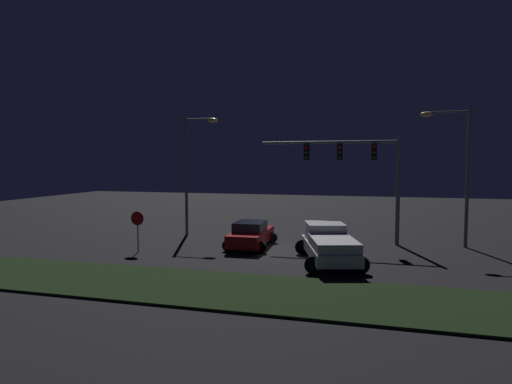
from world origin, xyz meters
TOP-DOWN VIEW (x-y plane):
  - ground_plane at (0.00, 0.00)m, footprint 80.00×80.00m
  - grass_median at (0.00, -7.77)m, footprint 25.25×4.53m
  - pickup_truck at (3.20, -2.18)m, footprint 3.83×5.74m
  - car_sedan at (-1.45, 0.43)m, footprint 2.53×4.43m
  - traffic_signal_gantry at (4.29, 3.29)m, footprint 8.32×0.56m
  - street_lamp_left at (-6.32, 3.42)m, footprint 2.39×0.44m
  - street_lamp_right at (9.93, 3.59)m, footprint 2.73×0.44m
  - stop_sign at (-7.04, -2.43)m, footprint 0.76×0.08m

SIDE VIEW (x-z plane):
  - ground_plane at x=0.00m, z-range 0.00..0.00m
  - grass_median at x=0.00m, z-range 0.00..0.10m
  - car_sedan at x=-1.45m, z-range -0.02..1.49m
  - pickup_truck at x=3.20m, z-range 0.10..1.90m
  - stop_sign at x=-7.04m, z-range 0.45..2.68m
  - traffic_signal_gantry at x=4.29m, z-range 1.65..8.15m
  - street_lamp_left at x=-6.32m, z-range 1.03..8.91m
  - street_lamp_right at x=9.93m, z-range 1.06..8.96m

